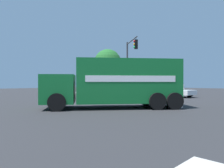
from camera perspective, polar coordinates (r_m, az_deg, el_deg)
name	(u,v)px	position (r m, az deg, el deg)	size (l,w,h in m)	color
ground_plane	(134,106)	(14.66, 5.84, -5.81)	(100.00, 100.00, 0.00)	#2B2B2D
sidewalk_corner_near	(120,93)	(32.18, 2.28, -2.29)	(10.31, 10.31, 0.14)	beige
delivery_truck	(117,83)	(13.32, 1.30, 0.27)	(8.05, 7.19, 2.99)	#146B2D
traffic_light_primary	(130,59)	(24.75, 4.78, 6.72)	(2.76, 3.63, 6.34)	#38383D
pickup_white	(171,90)	(24.66, 15.52, -1.60)	(2.60, 5.35, 1.38)	white
pedestrian_near_corner	(135,85)	(34.14, 6.29, -0.32)	(0.48, 0.35, 1.76)	navy
pedestrian_crossing	(120,86)	(31.16, 2.09, -0.50)	(0.28, 0.52, 1.68)	gray
picket_fence_run	(99,88)	(35.63, -3.59, -1.15)	(7.66, 0.05, 0.95)	white
shade_tree_near	(108,63)	(33.41, -1.16, 5.65)	(4.25, 4.25, 6.64)	brown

